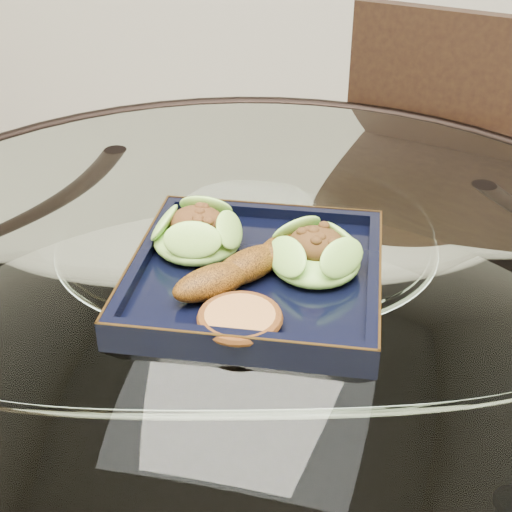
# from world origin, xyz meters

# --- Properties ---
(dining_table) EXTENTS (1.13, 1.13, 0.77)m
(dining_table) POSITION_xyz_m (-0.00, -0.00, 0.60)
(dining_table) COLOR white
(dining_table) RESTS_ON ground
(dining_chair) EXTENTS (0.50, 0.50, 0.94)m
(dining_chair) POSITION_xyz_m (0.21, 0.43, 0.52)
(dining_chair) COLOR black
(dining_chair) RESTS_ON ground
(navy_plate) EXTENTS (0.29, 0.29, 0.02)m
(navy_plate) POSITION_xyz_m (0.02, -0.05, 0.77)
(navy_plate) COLOR black
(navy_plate) RESTS_ON dining_table
(lettuce_wrap_left) EXTENTS (0.13, 0.13, 0.04)m
(lettuce_wrap_left) POSITION_xyz_m (-0.05, -0.02, 0.80)
(lettuce_wrap_left) COLOR #5A9A2C
(lettuce_wrap_left) RESTS_ON navy_plate
(lettuce_wrap_right) EXTENTS (0.13, 0.13, 0.04)m
(lettuce_wrap_right) POSITION_xyz_m (0.08, -0.03, 0.80)
(lettuce_wrap_right) COLOR #5E9F2E
(lettuce_wrap_right) RESTS_ON navy_plate
(roasted_plantain) EXTENTS (0.14, 0.17, 0.03)m
(roasted_plantain) POSITION_xyz_m (0.02, -0.06, 0.80)
(roasted_plantain) COLOR #683A0A
(roasted_plantain) RESTS_ON navy_plate
(crumb_patty) EXTENTS (0.08, 0.08, 0.01)m
(crumb_patty) POSITION_xyz_m (0.03, -0.15, 0.79)
(crumb_patty) COLOR #A36536
(crumb_patty) RESTS_ON navy_plate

